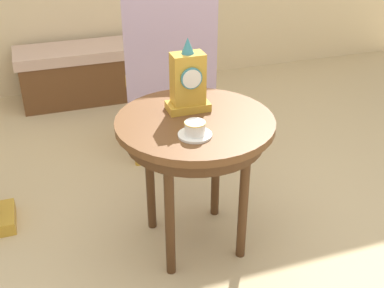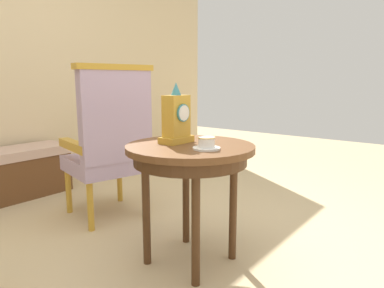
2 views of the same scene
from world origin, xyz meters
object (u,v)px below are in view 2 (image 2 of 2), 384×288
at_px(teacup_left, 207,144).
at_px(armchair, 110,141).
at_px(mantel_clock, 176,119).
at_px(window_bench, 1,176).
at_px(side_table, 190,159).

distance_m(teacup_left, armchair, 1.03).
bearing_deg(mantel_clock, window_bench, 96.33).
height_order(side_table, teacup_left, teacup_left).
xyz_separation_m(teacup_left, window_bench, (-0.15, 2.08, -0.49)).
distance_m(mantel_clock, armchair, 0.81).
bearing_deg(mantel_clock, side_table, -90.44).
bearing_deg(side_table, teacup_left, -108.85).
bearing_deg(teacup_left, side_table, 71.15).
xyz_separation_m(side_table, armchair, (0.14, 0.86, -0.01)).
distance_m(mantel_clock, window_bench, 1.94).
height_order(teacup_left, mantel_clock, mantel_clock).
height_order(teacup_left, window_bench, teacup_left).
bearing_deg(window_bench, armchair, -72.41).
bearing_deg(mantel_clock, teacup_left, -101.70).
relative_size(side_table, mantel_clock, 2.10).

